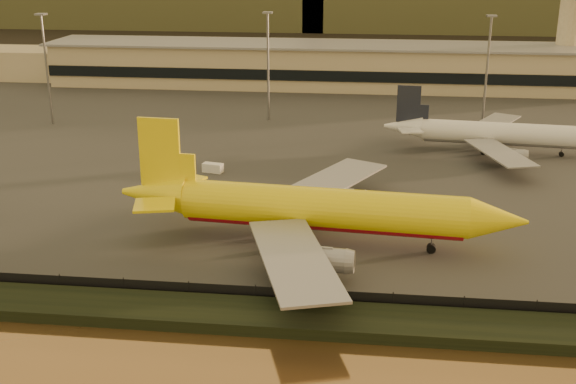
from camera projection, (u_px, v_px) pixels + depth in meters
name	position (u px, v px, depth m)	size (l,w,h in m)	color
ground	(257.00, 259.00, 97.60)	(900.00, 900.00, 0.00)	black
embankment	(232.00, 315.00, 81.41)	(320.00, 7.00, 1.40)	black
tarmac	(315.00, 108.00, 186.75)	(320.00, 220.00, 0.20)	#2D2D2D
perimeter_fence	(239.00, 294.00, 84.97)	(300.00, 0.05, 2.20)	black
terminal_building	(275.00, 65.00, 215.05)	(202.00, 25.00, 12.60)	tan
control_tower	(571.00, 13.00, 205.66)	(11.20, 11.20, 35.50)	tan
apron_light_masts	(375.00, 60.00, 161.20)	(152.20, 12.20, 25.40)	slate
dhl_cargo_jet	(316.00, 210.00, 100.43)	(57.34, 55.98, 17.12)	yellow
white_narrowbody_jet	(497.00, 134.00, 145.13)	(45.38, 44.08, 13.03)	white
gse_vehicle_yellow	(360.00, 199.00, 117.37)	(3.49, 1.57, 1.57)	yellow
gse_vehicle_white	(213.00, 168.00, 133.68)	(3.72, 1.68, 1.68)	white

